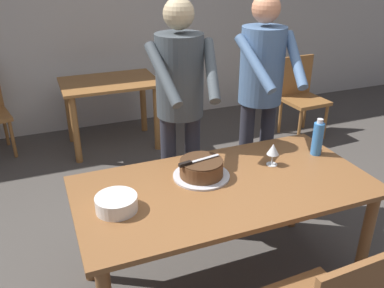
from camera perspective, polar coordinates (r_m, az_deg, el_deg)
The scene contains 12 objects.
ground_plane at distance 2.84m, azimuth 4.08°, elevation -18.71°, with size 14.00×14.00×0.00m, color #4C4742.
back_wall at distance 5.01m, azimuth -11.39°, elevation 17.74°, with size 10.00×0.12×2.70m, color beige.
main_dining_table at distance 2.44m, azimuth 4.55°, elevation -7.71°, with size 1.72×0.87×0.75m.
cake_on_platter at distance 2.42m, azimuth 1.32°, elevation -3.52°, with size 0.34×0.34×0.11m.
cake_knife at distance 2.36m, azimuth -0.14°, elevation -2.58°, with size 0.27×0.07×0.02m.
plate_stack at distance 2.17m, azimuth -10.51°, elevation -8.15°, with size 0.22×0.22×0.08m.
wine_glass_near at distance 2.58m, azimuth 11.26°, elevation -0.83°, with size 0.08×0.08×0.14m.
water_bottle at distance 2.79m, azimuth 17.15°, elevation 0.78°, with size 0.07×0.07×0.25m.
person_cutting_cake at distance 2.77m, azimuth -1.66°, elevation 6.49°, with size 0.47×0.56×1.72m.
person_standing_beside at distance 3.07m, azimuth 9.63°, elevation 8.01°, with size 0.47×0.56×1.72m.
background_table at distance 4.46m, azimuth -11.33°, elevation 6.64°, with size 1.00×0.70×0.74m.
background_chair_0 at distance 4.88m, azimuth 14.97°, elevation 6.80°, with size 0.46×0.46×0.90m.
Camera 1 is at (-0.93, -1.82, 1.97)m, focal length 38.17 mm.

